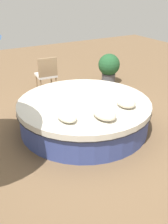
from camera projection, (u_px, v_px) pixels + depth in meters
The scene contains 7 objects.
ground_plane at pixel (84, 127), 5.67m from camera, with size 16.00×16.00×0.00m, color brown.
round_bed at pixel (84, 114), 5.53m from camera, with size 2.72×2.72×0.60m.
throw_pillow_0 at pixel (67, 116), 4.64m from camera, with size 0.48×0.31×0.15m, color beige.
throw_pillow_1 at pixel (104, 113), 4.71m from camera, with size 0.53×0.36×0.18m, color beige.
throw_pillow_2 at pixel (126, 102), 5.14m from camera, with size 0.42×0.34×0.18m, color beige.
patio_chair at pixel (47, 72), 7.27m from camera, with size 0.54×0.56×0.98m.
planter at pixel (109, 67), 7.89m from camera, with size 0.63×0.63×0.90m.
Camera 1 is at (-4.29, 2.46, 2.79)m, focal length 42.86 mm.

